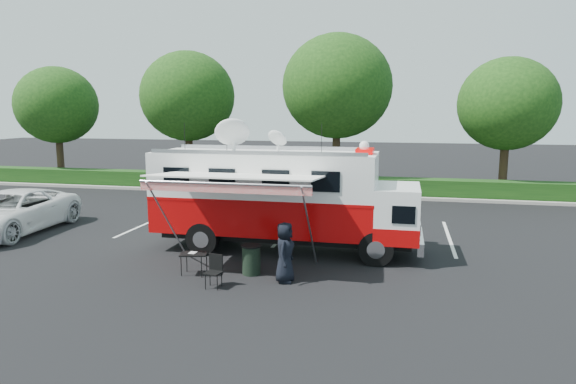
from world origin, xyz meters
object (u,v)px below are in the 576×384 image
folding_table (194,255)px  trash_bin (251,260)px  white_suv (13,233)px  command_truck (282,197)px

folding_table → trash_bin: (1.58, 0.41, -0.16)m
white_suv → folding_table: (8.75, -3.19, 0.58)m
white_suv → trash_bin: bearing=-18.0°
command_truck → trash_bin: 2.99m
command_truck → folding_table: (-1.86, -3.05, -1.22)m
command_truck → white_suv: command_truck is taller
command_truck → folding_table: command_truck is taller
white_suv → folding_table: bearing=-23.0°
trash_bin → white_suv: bearing=165.0°
command_truck → white_suv: 10.77m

